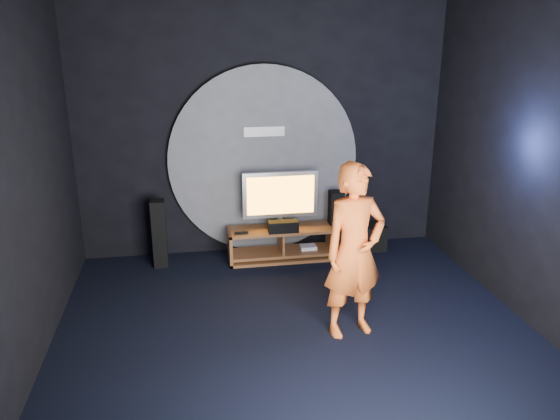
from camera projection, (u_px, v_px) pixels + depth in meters
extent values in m
plane|color=black|center=(299.00, 338.00, 5.62)|extent=(5.00, 5.00, 0.00)
cube|color=black|center=(263.00, 128.00, 7.40)|extent=(5.00, 0.04, 3.50)
cube|color=black|center=(403.00, 298.00, 2.73)|extent=(5.00, 0.04, 3.50)
cube|color=black|center=(15.00, 186.00, 4.66)|extent=(0.04, 5.00, 3.50)
cube|color=black|center=(544.00, 163.00, 5.47)|extent=(0.04, 5.00, 3.50)
cylinder|color=#515156|center=(264.00, 161.00, 7.49)|extent=(2.60, 0.08, 2.60)
cube|color=white|center=(264.00, 132.00, 7.31)|extent=(0.55, 0.03, 0.13)
cube|color=#A05E31|center=(281.00, 230.00, 7.43)|extent=(1.45, 0.45, 0.04)
cube|color=#A05E31|center=(281.00, 252.00, 7.53)|extent=(1.41, 0.42, 0.04)
cube|color=#A05E31|center=(230.00, 247.00, 7.38)|extent=(0.04, 0.45, 0.45)
cube|color=#A05E31|center=(331.00, 240.00, 7.60)|extent=(0.04, 0.45, 0.45)
cube|color=#A05E31|center=(281.00, 241.00, 7.48)|extent=(0.03, 0.40, 0.29)
cube|color=#A05E31|center=(281.00, 257.00, 7.56)|extent=(1.45, 0.45, 0.04)
cube|color=white|center=(308.00, 247.00, 7.58)|extent=(0.22, 0.16, 0.05)
cube|color=silver|center=(280.00, 225.00, 7.48)|extent=(0.36, 0.22, 0.04)
cylinder|color=silver|center=(280.00, 220.00, 7.46)|extent=(0.07, 0.07, 0.10)
cube|color=silver|center=(280.00, 195.00, 7.34)|extent=(1.02, 0.06, 0.63)
cube|color=orange|center=(281.00, 195.00, 7.31)|extent=(0.91, 0.01, 0.52)
cube|color=black|center=(283.00, 227.00, 7.26)|extent=(0.40, 0.15, 0.15)
cube|color=black|center=(241.00, 233.00, 7.21)|extent=(0.18, 0.05, 0.02)
cube|color=black|center=(159.00, 234.00, 7.20)|extent=(0.18, 0.20, 0.92)
cube|color=black|center=(336.00, 223.00, 7.60)|extent=(0.18, 0.20, 0.92)
cube|color=black|center=(373.00, 237.00, 7.86)|extent=(0.33, 0.33, 0.36)
imported|color=orange|center=(354.00, 251.00, 5.47)|extent=(0.74, 0.57, 1.82)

